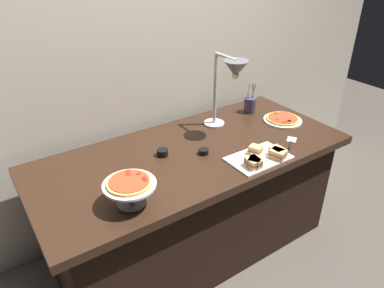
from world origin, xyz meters
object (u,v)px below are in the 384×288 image
pizza_plate_front (283,119)px  sauce_cup_near (162,152)px  serving_spatula (291,142)px  sauce_cup_far (204,151)px  sandwich_platter (262,157)px  heat_lamp (231,76)px  utensil_holder (250,104)px  pizza_plate_center (130,186)px

pizza_plate_front → sauce_cup_near: (-0.92, 0.07, 0.01)m
pizza_plate_front → serving_spatula: bearing=-127.2°
pizza_plate_front → sauce_cup_far: same height
pizza_plate_front → sandwich_platter: (-0.48, -0.30, 0.01)m
pizza_plate_front → sauce_cup_near: size_ratio=3.99×
heat_lamp → sauce_cup_far: (-0.29, -0.13, -0.37)m
sauce_cup_near → heat_lamp: bearing=1.2°
heat_lamp → sauce_cup_near: bearing=-178.8°
sauce_cup_near → sauce_cup_far: sauce_cup_near is taller
pizza_plate_front → utensil_holder: 0.26m
sandwich_platter → serving_spatula: size_ratio=2.25×
heat_lamp → utensil_holder: 0.50m
sauce_cup_near → serving_spatula: (0.73, -0.31, -0.02)m
sauce_cup_near → sauce_cup_far: 0.24m
pizza_plate_center → sandwich_platter: pizza_plate_center is taller
sandwich_platter → sauce_cup_far: sandwich_platter is taller
pizza_plate_front → sauce_cup_far: 0.72m
sauce_cup_near → sauce_cup_far: bearing=-29.6°
heat_lamp → utensil_holder: heat_lamp is taller
sandwich_platter → sauce_cup_near: bearing=140.2°
pizza_plate_front → sauce_cup_near: 0.93m
pizza_plate_front → sandwich_platter: size_ratio=0.74×
sandwich_platter → sauce_cup_near: size_ratio=5.41×
sandwich_platter → pizza_plate_front: bearing=31.8°
pizza_plate_front → sauce_cup_far: size_ratio=4.42×
heat_lamp → serving_spatula: heat_lamp is taller
heat_lamp → sauce_cup_far: heat_lamp is taller
heat_lamp → pizza_plate_center: heat_lamp is taller
utensil_holder → serving_spatula: size_ratio=1.41×
pizza_plate_center → utensil_holder: utensil_holder is taller
sauce_cup_near → serving_spatula: size_ratio=0.42×
heat_lamp → pizza_plate_center: (-0.85, -0.32, -0.28)m
pizza_plate_front → sandwich_platter: sandwich_platter is taller
sauce_cup_far → sauce_cup_near: bearing=150.4°
pizza_plate_center → utensil_holder: size_ratio=1.12×
pizza_plate_front → heat_lamp: bearing=169.8°
pizza_plate_center → sauce_cup_far: (0.55, 0.19, -0.09)m
serving_spatula → sandwich_platter: bearing=-170.2°
pizza_plate_center → sauce_cup_near: bearing=41.4°
sandwich_platter → utensil_holder: size_ratio=1.60×
sandwich_platter → serving_spatula: sandwich_platter is taller
pizza_plate_front → pizza_plate_center: size_ratio=1.05×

